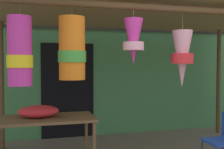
{
  "coord_description": "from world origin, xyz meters",
  "views": [
    {
      "loc": [
        -1.81,
        -3.28,
        1.57
      ],
      "look_at": [
        -0.53,
        1.4,
        1.38
      ],
      "focal_mm": 44.3,
      "sensor_mm": 36.0,
      "label": 1
    }
  ],
  "objects": [
    {
      "name": "flower_heap_on_table",
      "position": [
        -1.78,
        0.88,
        0.87
      ],
      "size": [
        0.59,
        0.41,
        0.18
      ],
      "color": "red",
      "rests_on": "display_table"
    },
    {
      "name": "display_table",
      "position": [
        -1.71,
        0.86,
        0.7
      ],
      "size": [
        1.45,
        0.75,
        0.78
      ],
      "color": "brown",
      "rests_on": "ground_plane"
    },
    {
      "name": "market_stall_canopy",
      "position": [
        -0.1,
        0.9,
        2.22
      ],
      "size": [
        5.09,
        2.43,
        2.57
      ],
      "color": "brown",
      "rests_on": "ground_plane"
    },
    {
      "name": "shop_facade",
      "position": [
        -0.01,
        2.73,
        1.95
      ],
      "size": [
        11.08,
        0.29,
        3.89
      ],
      "color": "#47844C",
      "rests_on": "ground_plane"
    }
  ]
}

